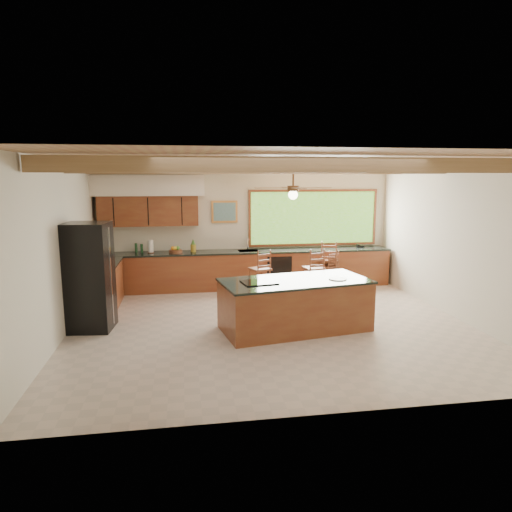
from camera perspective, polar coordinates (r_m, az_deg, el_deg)
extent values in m
plane|color=#B9A899|center=(8.51, 1.92, -8.59)|extent=(7.20, 7.20, 0.00)
cube|color=beige|center=(11.34, -1.17, 3.84)|extent=(7.20, 0.04, 3.00)
cube|color=beige|center=(5.06, 9.06, -3.92)|extent=(7.20, 0.04, 3.00)
cube|color=beige|center=(8.27, -23.33, 0.75)|extent=(0.04, 6.50, 3.00)
cube|color=beige|center=(9.52, 23.78, 1.83)|extent=(0.04, 6.50, 3.00)
cube|color=#937149|center=(8.07, 2.05, 12.04)|extent=(7.20, 6.50, 0.04)
cube|color=#95714A|center=(6.51, 4.81, 11.29)|extent=(7.10, 0.15, 0.22)
cube|color=#95714A|center=(8.56, 1.39, 10.98)|extent=(7.10, 0.15, 0.22)
cube|color=#95714A|center=(10.34, -0.46, 10.80)|extent=(7.10, 0.15, 0.22)
cube|color=brown|center=(11.04, -13.27, 5.50)|extent=(2.30, 0.35, 0.70)
cube|color=white|center=(10.94, -13.42, 8.60)|extent=(2.60, 0.50, 0.48)
cylinder|color=#FFEABF|center=(11.02, -17.03, 7.25)|extent=(0.10, 0.10, 0.01)
cylinder|color=#FFEABF|center=(10.92, -9.68, 7.52)|extent=(0.10, 0.10, 0.01)
cube|color=#81B741|center=(11.65, 7.19, 4.77)|extent=(3.20, 0.04, 1.30)
cube|color=#CD853E|center=(11.21, -3.95, 5.55)|extent=(0.64, 0.03, 0.54)
cube|color=#3D6F59|center=(11.19, -3.94, 5.54)|extent=(0.54, 0.01, 0.44)
cube|color=brown|center=(11.17, -0.91, -1.76)|extent=(7.00, 0.65, 0.88)
cube|color=black|center=(11.09, -0.92, 0.57)|extent=(7.04, 0.69, 0.04)
cube|color=brown|center=(9.69, -19.02, -4.12)|extent=(0.65, 2.35, 0.88)
cube|color=black|center=(9.59, -19.18, -1.46)|extent=(0.69, 2.39, 0.04)
cube|color=black|center=(10.98, 2.96, -2.09)|extent=(0.60, 0.02, 0.78)
cube|color=silver|center=(11.08, -0.92, 0.60)|extent=(0.50, 0.38, 0.03)
cylinder|color=silver|center=(11.25, -1.06, 1.59)|extent=(0.03, 0.03, 0.30)
cylinder|color=silver|center=(11.14, -0.99, 2.18)|extent=(0.03, 0.20, 0.03)
cylinder|color=white|center=(11.02, -13.03, 1.17)|extent=(0.12, 0.12, 0.30)
cylinder|color=#1B4522|center=(11.19, -14.75, 1.00)|extent=(0.06, 0.06, 0.22)
cylinder|color=#1B4522|center=(11.10, -14.09, 0.93)|extent=(0.06, 0.06, 0.21)
cube|color=black|center=(11.90, 12.90, 1.26)|extent=(0.19, 0.16, 0.08)
cube|color=brown|center=(8.19, 4.88, -6.21)|extent=(2.71, 1.60, 0.86)
cube|color=black|center=(8.07, 4.92, -3.13)|extent=(2.76, 1.65, 0.04)
cube|color=black|center=(7.82, 0.39, -3.30)|extent=(0.64, 0.54, 0.02)
cylinder|color=white|center=(8.22, 10.18, -2.82)|extent=(0.31, 0.31, 0.02)
cube|color=black|center=(8.56, -20.14, -2.46)|extent=(0.82, 0.80, 1.91)
cube|color=silver|center=(8.49, -17.67, -2.41)|extent=(0.03, 0.05, 1.76)
cube|color=brown|center=(10.12, 0.49, -1.62)|extent=(0.52, 0.52, 0.04)
cylinder|color=brown|center=(10.02, -0.25, -3.78)|extent=(0.04, 0.04, 0.65)
cylinder|color=brown|center=(10.07, 1.53, -3.71)|extent=(0.04, 0.04, 0.65)
cylinder|color=brown|center=(10.32, -0.53, -3.37)|extent=(0.04, 0.04, 0.65)
cylinder|color=brown|center=(10.38, 1.21, -3.31)|extent=(0.04, 0.04, 0.65)
cube|color=brown|center=(10.21, 7.22, -1.51)|extent=(0.46, 0.46, 0.04)
cylinder|color=brown|center=(10.09, 6.54, -3.71)|extent=(0.04, 0.04, 0.67)
cylinder|color=brown|center=(10.18, 8.30, -3.62)|extent=(0.04, 0.04, 0.67)
cylinder|color=brown|center=(10.39, 6.06, -3.29)|extent=(0.04, 0.04, 0.67)
cylinder|color=brown|center=(10.48, 7.78, -3.22)|extent=(0.04, 0.04, 0.67)
cube|color=brown|center=(11.10, 9.12, -0.50)|extent=(0.55, 0.55, 0.04)
cylinder|color=brown|center=(10.97, 8.51, -2.58)|extent=(0.04, 0.04, 0.69)
cylinder|color=brown|center=(11.07, 10.17, -2.51)|extent=(0.04, 0.04, 0.69)
cylinder|color=brown|center=(11.28, 8.00, -2.22)|extent=(0.04, 0.04, 0.69)
cylinder|color=brown|center=(11.38, 9.61, -2.16)|extent=(0.04, 0.04, 0.69)
cube|color=brown|center=(11.08, 9.20, -1.24)|extent=(0.43, 0.43, 0.04)
cylinder|color=brown|center=(10.97, 8.70, -2.94)|extent=(0.03, 0.03, 0.56)
cylinder|color=brown|center=(11.06, 10.05, -2.87)|extent=(0.03, 0.03, 0.56)
cylinder|color=brown|center=(11.22, 8.28, -2.63)|extent=(0.03, 0.03, 0.56)
cylinder|color=brown|center=(11.31, 9.60, -2.57)|extent=(0.03, 0.03, 0.56)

